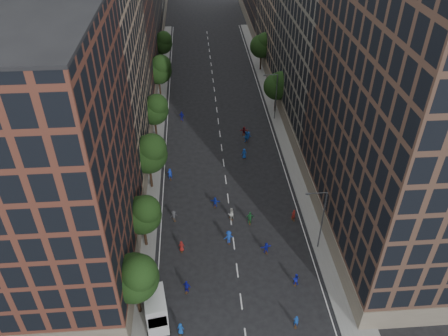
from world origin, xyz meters
The scene contains 37 objects.
ground centered at (0.00, 40.00, 0.00)m, with size 240.00×240.00×0.00m, color black.
sidewalk_left centered at (-12.00, 47.50, 0.07)m, with size 4.00×105.00×0.15m, color slate.
sidewalk_right centered at (12.00, 47.50, 0.07)m, with size 4.00×105.00×0.15m, color slate.
bldg_left_a centered at (-19.00, 11.00, 15.00)m, with size 14.00×22.00×30.00m, color #542B20.
bldg_left_b centered at (-19.00, 35.00, 17.00)m, with size 14.00×26.00×34.00m, color #977D63.
bldg_left_c centered at (-19.00, 58.00, 14.00)m, with size 14.00×20.00×28.00m, color #542B20.
bldg_right_a centered at (19.00, 15.00, 18.00)m, with size 14.00×30.00×36.00m, color #4B3328.
bldg_right_b centered at (19.00, 44.00, 16.50)m, with size 14.00×28.00×33.00m, color #635D51.
tree_left_0 centered at (-11.01, 3.85, 5.96)m, with size 5.20×5.20×8.83m.
tree_left_1 centered at (-11.02, 13.86, 5.55)m, with size 4.80×4.80×8.21m.
tree_left_2 centered at (-10.99, 25.83, 6.36)m, with size 5.60×5.60×9.45m.
tree_left_3 centered at (-11.02, 39.85, 5.82)m, with size 5.00×5.00×8.58m.
tree_left_4 centered at (-11.00, 55.84, 6.10)m, with size 5.40×5.40×9.08m.
tree_left_5 centered at (-11.02, 71.86, 5.68)m, with size 4.80×4.80×8.33m.
tree_right_a centered at (11.38, 47.85, 5.63)m, with size 5.00×5.00×8.39m.
tree_right_b centered at (11.39, 67.85, 5.96)m, with size 5.20×5.20×8.83m.
streetlamp_near centered at (10.37, 12.00, 5.17)m, with size 2.64×0.22×9.06m.
streetlamp_far centered at (10.37, 45.00, 5.17)m, with size 2.64×0.22×9.06m.
cargo_van centered at (-9.32, 3.12, 1.44)m, with size 3.18×5.44×2.74m.
skater_0 centered at (-6.72, 1.00, 0.76)m, with size 0.74×0.48×1.51m, color #123F92.
skater_1 centered at (5.44, 1.00, 0.78)m, with size 0.57×0.37×1.55m, color navy.
skater_2 centered at (6.54, 6.48, 0.79)m, with size 0.77×0.60×1.58m, color #141DA9.
skater_3 centered at (-0.66, 13.67, 0.96)m, with size 1.24×0.71×1.91m, color #1640B5.
skater_4 centered at (-6.05, 6.31, 0.85)m, with size 1.00×0.42×1.70m, color #11138C.
skater_5 centered at (3.89, 11.67, 0.76)m, with size 1.41×0.45×1.52m, color #151EB1.
skater_6 centered at (-6.68, 12.71, 0.77)m, with size 0.75×0.49×1.54m, color maroon.
skater_7 centered at (8.50, 17.33, 0.84)m, with size 0.61×0.40×1.68m, color maroon.
skater_8 centered at (0.04, 18.13, 0.91)m, with size 0.89×0.69×1.83m, color silver.
skater_9 centered at (-7.74, 18.46, 0.78)m, with size 1.00×0.58×1.55m, color #3A3B3F.
skater_10 centered at (2.51, 17.06, 0.96)m, with size 1.12×0.47×1.92m, color #1E6530.
skater_11 centered at (-1.98, 20.91, 0.77)m, with size 1.42×0.45×1.54m, color #13279E.
skater_12 centered at (3.45, 32.54, 0.87)m, with size 0.85×0.55×1.74m, color blue.
skater_13 centered at (-8.50, 27.78, 0.96)m, with size 0.70×0.46×1.91m, color #1632B3.
skater_14 centered at (4.26, 37.57, 0.97)m, with size 0.95×0.74×1.95m, color #144BA6.
skater_15 centered at (4.79, 38.01, 0.81)m, with size 1.04×0.60×1.61m, color blue.
skater_16 centered at (-6.77, 45.70, 0.91)m, with size 1.07×0.45×1.82m, color #1318A0.
skater_17 centered at (4.22, 39.67, 0.82)m, with size 1.52×0.49×1.64m, color maroon.
Camera 1 is at (-4.21, -26.04, 40.93)m, focal length 35.00 mm.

